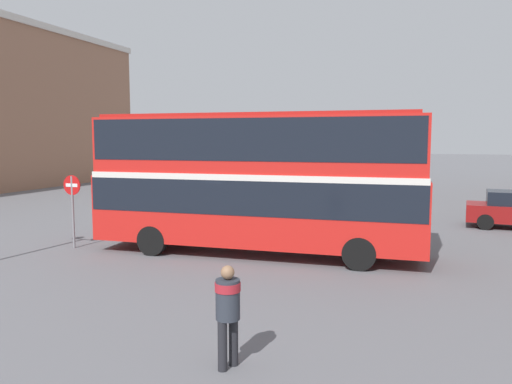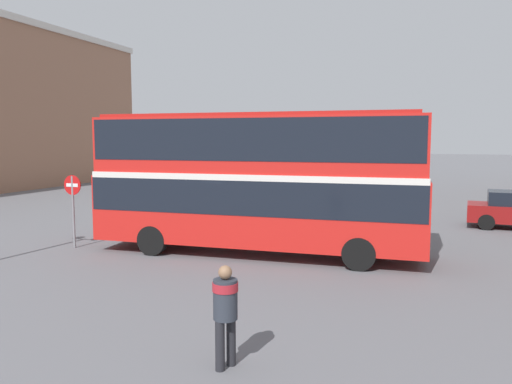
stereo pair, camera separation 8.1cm
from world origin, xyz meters
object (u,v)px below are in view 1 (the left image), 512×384
at_px(no_entry_sign, 72,198).
at_px(parked_car_kerb_near, 292,187).
at_px(double_decker_bus, 256,175).
at_px(pedestrian_foreground, 228,306).
at_px(parked_car_kerb_far, 222,182).

bearing_deg(no_entry_sign, parked_car_kerb_near, 77.26).
bearing_deg(double_decker_bus, pedestrian_foreground, -76.79).
bearing_deg(parked_car_kerb_near, double_decker_bus, -73.73).
relative_size(parked_car_kerb_near, parked_car_kerb_far, 1.15).
relative_size(double_decker_bus, parked_car_kerb_near, 2.31).
xyz_separation_m(pedestrian_foreground, no_entry_sign, (-8.69, 6.81, 0.68)).
relative_size(pedestrian_foreground, parked_car_kerb_near, 0.37).
distance_m(parked_car_kerb_near, parked_car_kerb_far, 6.04).
height_order(parked_car_kerb_near, no_entry_sign, no_entry_sign).
distance_m(double_decker_bus, parked_car_kerb_far, 19.00).
distance_m(pedestrian_foreground, parked_car_kerb_near, 23.42).
bearing_deg(no_entry_sign, parked_car_kerb_far, 96.45).
height_order(pedestrian_foreground, no_entry_sign, no_entry_sign).
height_order(double_decker_bus, pedestrian_foreground, double_decker_bus).
xyz_separation_m(parked_car_kerb_far, no_entry_sign, (2.05, -18.11, 0.95)).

